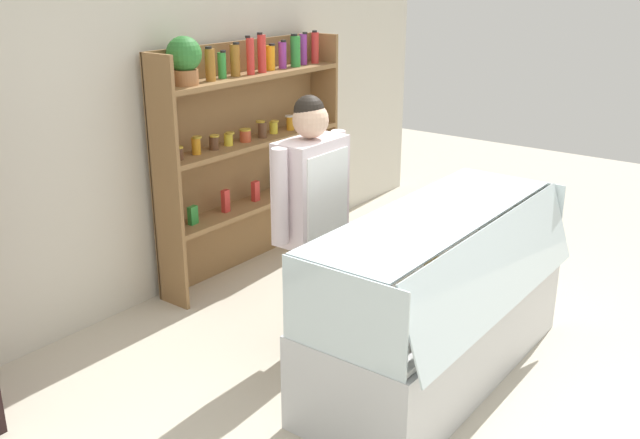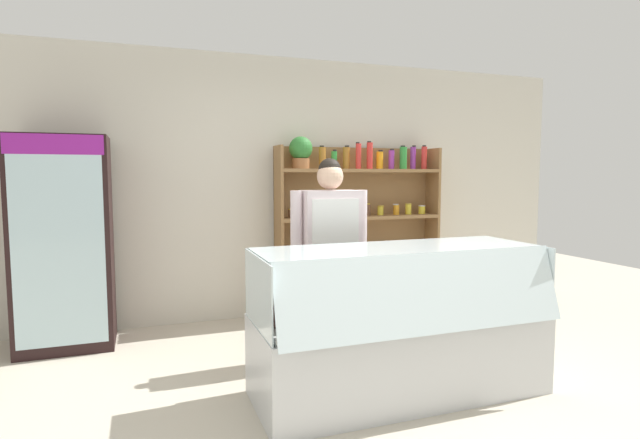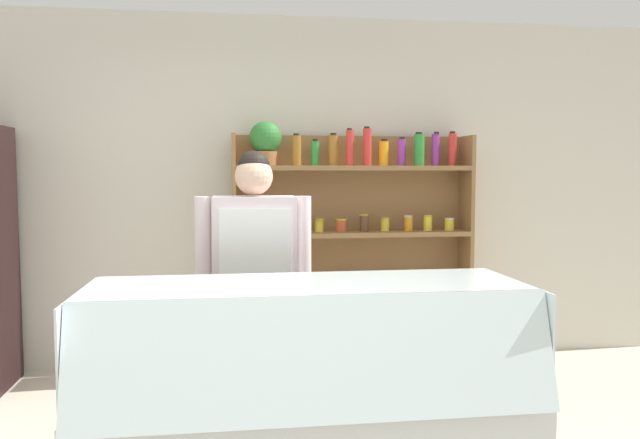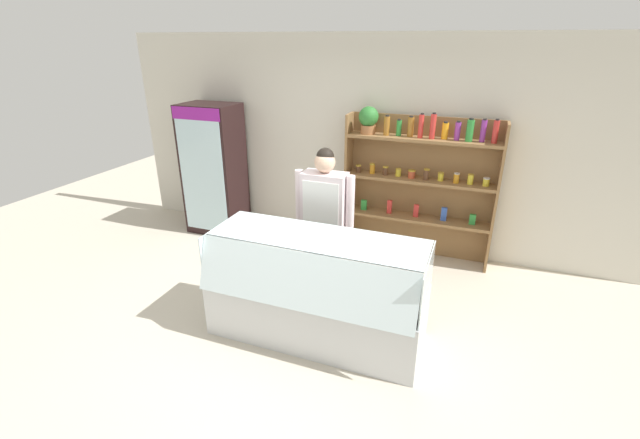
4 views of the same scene
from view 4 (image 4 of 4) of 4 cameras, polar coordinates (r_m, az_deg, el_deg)
ground_plane at (r=4.29m, az=-3.34°, el=-14.62°), size 12.00×12.00×0.00m
back_wall at (r=5.66m, az=5.74°, el=9.92°), size 6.80×0.10×2.70m
drinks_fridge at (r=6.26m, az=-13.95°, el=6.46°), size 0.76×0.58×1.82m
shelving_unit at (r=5.39m, az=12.63°, el=5.61°), size 1.83×0.29×1.88m
deli_display_case at (r=4.07m, az=-0.53°, el=-11.47°), size 1.97×0.81×1.01m
shop_clerk at (r=4.47m, az=0.56°, el=1.22°), size 0.65×0.25×1.62m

